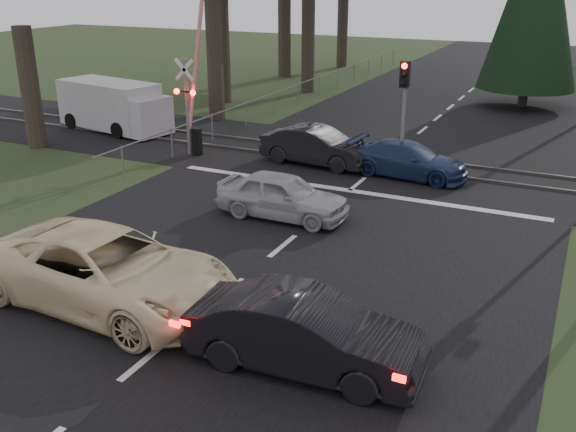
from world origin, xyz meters
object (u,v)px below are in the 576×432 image
Objects in this scene: cream_coupe at (108,270)px; white_van at (116,106)px; crossing_signal at (192,104)px; silver_car at (283,196)px; traffic_signal_center at (404,98)px; dark_hatchback at (305,333)px; blue_sedan at (408,160)px; dark_car_far at (317,146)px.

white_van reaches higher than cream_coupe.
crossing_signal is 1.72× the size of silver_car.
crossing_signal is at bearing -173.85° from traffic_signal_center.
crossing_signal is at bearing 37.20° from dark_hatchback.
blue_sedan is at bearing 3.30° from dark_hatchback.
dark_car_far is (-3.58, 0.02, 0.09)m from blue_sedan.
silver_car is 5.82m from dark_car_far.
silver_car is (6.31, -4.81, -1.37)m from crossing_signal.
traffic_signal_center is 12.76m from cream_coupe.
white_van is at bearing 45.18° from dark_hatchback.
blue_sedan is at bearing -8.05° from traffic_signal_center.
traffic_signal_center is 0.69× the size of white_van.
dark_hatchback is (4.92, -0.37, -0.11)m from cream_coupe.
dark_car_far is (-3.26, -0.03, -2.09)m from traffic_signal_center.
traffic_signal_center is 0.95× the size of blue_sedan.
silver_car is at bearing -6.50° from cream_coupe.
cream_coupe reaches higher than silver_car.
dark_hatchback reaches higher than blue_sedan.
silver_car is at bearing -109.02° from traffic_signal_center.
cream_coupe is at bearing -65.31° from crossing_signal.
silver_car is (-3.82, 6.90, -0.04)m from dark_hatchback.
blue_sedan is at bearing -84.63° from dark_car_far.
crossing_signal is 6.01m from white_van.
cream_coupe is at bearing -40.49° from white_van.
cream_coupe is 1.41× the size of blue_sedan.
white_van reaches higher than dark_hatchback.
silver_car is (1.10, 6.53, -0.16)m from cream_coupe.
crossing_signal is 1.16× the size of white_van.
blue_sedan is at bearing 5.62° from crossing_signal.
blue_sedan is (3.38, 12.18, -0.22)m from cream_coupe.
dark_car_far is 0.73× the size of white_van.
dark_hatchback is 0.74× the size of white_van.
dark_hatchback is at bearing -150.63° from silver_car.
traffic_signal_center reaches higher than dark_car_far.
dark_hatchback reaches higher than dark_car_far.
traffic_signal_center is 0.94× the size of dark_car_far.
white_van is (-14.18, 1.18, 0.50)m from blue_sedan.
dark_car_far reaches higher than silver_car.
crossing_signal reaches higher than traffic_signal_center.
dark_car_far is 10.67m from white_van.
dark_hatchback is at bearing -167.97° from blue_sedan.
dark_hatchback is 20.88m from white_van.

